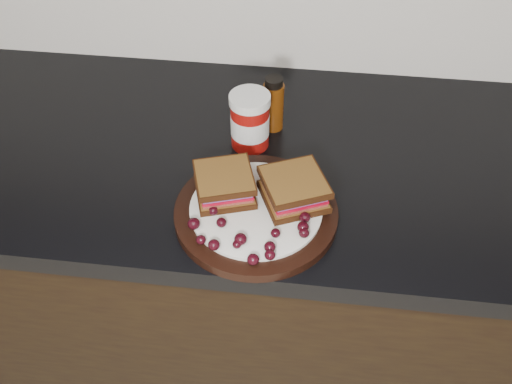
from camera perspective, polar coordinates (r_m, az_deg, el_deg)
base_cabinets at (r=1.45m, az=1.31°, el=-10.18°), size 3.96×0.58×0.86m
countertop at (r=1.11m, az=1.69°, el=3.10°), size 3.98×0.60×0.04m
plate at (r=0.98m, az=0.00°, el=-2.11°), size 0.28×0.28×0.02m
sandwich_left at (r=0.97m, az=-3.17°, el=0.79°), size 0.12×0.12×0.04m
sandwich_right at (r=0.96m, az=3.82°, el=0.27°), size 0.13×0.13×0.05m
grape_0 at (r=0.93m, az=-6.24°, el=-3.16°), size 0.02×0.02×0.02m
grape_1 at (r=0.93m, az=-3.48°, el=-3.07°), size 0.02×0.02×0.02m
grape_2 at (r=0.91m, az=-5.52°, el=-4.77°), size 0.02×0.02×0.02m
grape_3 at (r=0.90m, az=-4.23°, el=-5.30°), size 0.02×0.02×0.02m
grape_4 at (r=0.91m, az=-1.56°, el=-4.74°), size 0.02×0.02×0.02m
grape_5 at (r=0.90m, az=-1.92°, el=-5.26°), size 0.01×0.01×0.01m
grape_6 at (r=0.88m, az=-0.29°, el=-6.75°), size 0.02×0.02×0.02m
grape_7 at (r=0.89m, az=1.41°, el=-6.31°), size 0.02×0.02×0.02m
grape_8 at (r=0.90m, az=1.40°, el=-5.52°), size 0.02×0.02×0.02m
grape_9 at (r=0.92m, az=1.97°, el=-4.13°), size 0.02×0.02×0.02m
grape_10 at (r=0.92m, az=4.83°, el=-4.09°), size 0.02×0.02×0.02m
grape_11 at (r=0.93m, az=4.73°, el=-3.52°), size 0.02×0.02×0.02m
grape_12 at (r=0.94m, az=4.91°, el=-2.55°), size 0.02×0.02×0.02m
grape_13 at (r=0.96m, az=5.72°, el=-1.23°), size 0.02×0.02×0.02m
grape_14 at (r=0.98m, az=5.00°, el=-0.30°), size 0.01×0.01×0.01m
grape_15 at (r=0.98m, az=2.85°, el=-0.18°), size 0.02×0.02×0.02m
grape_16 at (r=1.00m, az=-2.40°, el=1.09°), size 0.02×0.02×0.02m
grape_17 at (r=0.99m, az=-1.88°, el=0.76°), size 0.02×0.02×0.02m
grape_18 at (r=0.99m, az=-4.53°, el=0.48°), size 0.02×0.02×0.02m
grape_19 at (r=0.99m, az=-4.71°, el=0.51°), size 0.02×0.02×0.02m
grape_20 at (r=0.96m, az=-3.30°, el=-1.06°), size 0.02×0.02×0.01m
grape_21 at (r=0.95m, az=-4.29°, el=-1.86°), size 0.02×0.02×0.02m
grape_22 at (r=0.99m, az=-2.60°, el=0.31°), size 0.02×0.02×0.01m
grape_23 at (r=0.99m, az=-3.92°, el=0.84°), size 0.02×0.02×0.02m
grape_24 at (r=0.98m, az=-4.68°, el=-0.13°), size 0.02×0.02×0.02m
condiment_jar at (r=1.09m, az=-0.61°, el=7.15°), size 0.09×0.09×0.11m
oil_bottle at (r=1.13m, az=1.75°, el=8.85°), size 0.05×0.05×0.12m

